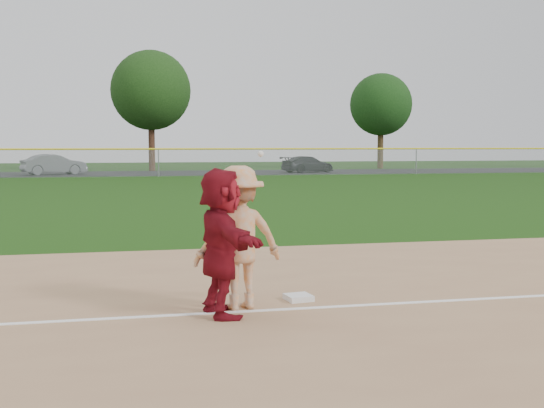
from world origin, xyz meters
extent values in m
plane|color=#183E0C|center=(0.00, 0.00, 0.00)|extent=(160.00, 160.00, 0.00)
cube|color=white|center=(0.00, -0.80, 0.03)|extent=(60.00, 0.10, 0.01)
cube|color=black|center=(0.00, 46.00, 0.01)|extent=(120.00, 10.00, 0.01)
cube|color=white|center=(0.01, -0.28, 0.06)|extent=(0.42, 0.42, 0.08)
imported|color=maroon|center=(-1.23, -0.93, 1.02)|extent=(0.86, 1.92, 1.99)
imported|color=slate|center=(-7.71, 44.85, 0.80)|extent=(5.07, 3.25, 1.58)
imported|color=black|center=(12.48, 44.76, 0.68)|extent=(5.00, 3.42, 1.34)
imported|color=#B0B0B3|center=(-0.93, -0.57, 1.02)|extent=(1.44, 1.04, 2.01)
sphere|color=white|center=(-0.54, -0.19, 2.19)|extent=(0.09, 0.09, 0.09)
plane|color=#999EA0|center=(0.00, 40.00, 1.00)|extent=(110.00, 0.00, 110.00)
cylinder|color=yellow|center=(0.00, 40.00, 2.00)|extent=(110.00, 0.12, 0.12)
cylinder|color=gray|center=(0.00, 40.00, 1.00)|extent=(0.08, 0.08, 2.00)
cylinder|color=gray|center=(20.00, 40.00, 1.00)|extent=(0.08, 0.08, 2.00)
cylinder|color=#3C2216|center=(0.00, 51.50, 2.05)|extent=(0.56, 0.56, 4.10)
sphere|color=#16340F|center=(0.00, 51.50, 7.08)|extent=(7.00, 7.00, 7.00)
cylinder|color=#3C2A15|center=(22.00, 52.80, 1.82)|extent=(0.56, 0.56, 3.64)
sphere|color=#13340F|center=(22.00, 52.80, 6.19)|extent=(6.00, 6.00, 6.00)
camera|label=1|loc=(-2.49, -9.89, 2.32)|focal=45.00mm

